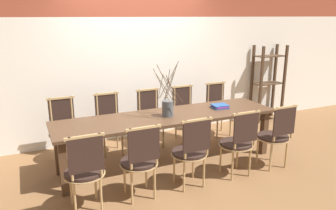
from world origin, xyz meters
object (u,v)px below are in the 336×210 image
at_px(dining_table, 168,121).
at_px(chair_far_center, 151,116).
at_px(chair_near_center, 191,150).
at_px(book_stack, 220,106).
at_px(shelving_rack, 268,83).
at_px(vase_centerpiece, 168,107).

height_order(dining_table, chair_far_center, chair_far_center).
height_order(chair_near_center, chair_far_center, same).
height_order(chair_near_center, book_stack, chair_near_center).
relative_size(dining_table, shelving_rack, 2.09).
bearing_deg(book_stack, chair_far_center, 139.25).
relative_size(chair_far_center, shelving_rack, 0.61).
relative_size(chair_near_center, shelving_rack, 0.61).
bearing_deg(dining_table, vase_centerpiece, -120.21).
relative_size(chair_far_center, vase_centerpiece, 1.23).
height_order(chair_far_center, vase_centerpiece, vase_centerpiece).
relative_size(chair_near_center, book_stack, 3.74).
bearing_deg(vase_centerpiece, book_stack, 3.45).
height_order(dining_table, chair_near_center, chair_near_center).
relative_size(vase_centerpiece, shelving_rack, 0.50).
bearing_deg(chair_near_center, shelving_rack, 33.56).
xyz_separation_m(chair_near_center, book_stack, (0.90, 0.76, 0.25)).
bearing_deg(chair_near_center, book_stack, 40.35).
xyz_separation_m(dining_table, book_stack, (0.87, 0.02, 0.11)).
distance_m(book_stack, shelving_rack, 2.09).
xyz_separation_m(vase_centerpiece, book_stack, (0.89, 0.05, -0.10)).
distance_m(chair_far_center, shelving_rack, 2.69).
bearing_deg(vase_centerpiece, chair_far_center, 86.30).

